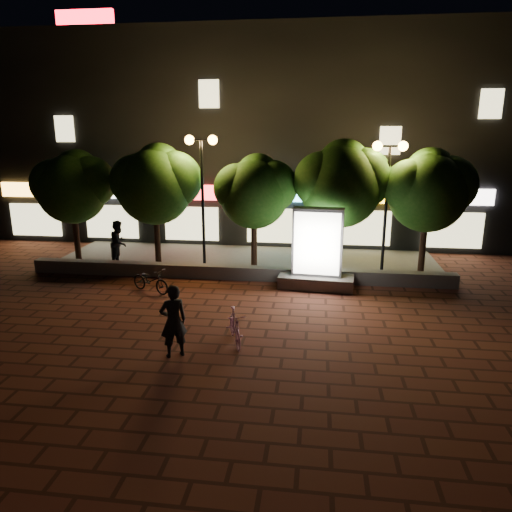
% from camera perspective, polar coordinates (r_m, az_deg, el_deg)
% --- Properties ---
extents(ground, '(80.00, 80.00, 0.00)m').
position_cam_1_polar(ground, '(14.32, -5.13, -7.54)').
color(ground, '#55271A').
rests_on(ground, ground).
extents(retaining_wall, '(16.00, 0.45, 0.50)m').
position_cam_1_polar(retaining_wall, '(17.94, -2.41, -1.99)').
color(retaining_wall, slate).
rests_on(retaining_wall, ground).
extents(sidewalk, '(16.00, 5.00, 0.08)m').
position_cam_1_polar(sidewalk, '(20.37, -1.21, -0.54)').
color(sidewalk, slate).
rests_on(sidewalk, ground).
extents(building_block, '(28.00, 8.12, 11.30)m').
position_cam_1_polar(building_block, '(26.08, 0.92, 13.86)').
color(building_block, black).
rests_on(building_block, ground).
extents(tree_far_left, '(3.36, 2.80, 4.63)m').
position_cam_1_polar(tree_far_left, '(20.99, -21.01, 7.99)').
color(tree_far_left, black).
rests_on(tree_far_left, sidewalk).
extents(tree_left, '(3.60, 3.00, 4.89)m').
position_cam_1_polar(tree_left, '(19.57, -11.87, 8.67)').
color(tree_left, black).
rests_on(tree_left, sidewalk).
extents(tree_mid, '(3.24, 2.70, 4.50)m').
position_cam_1_polar(tree_mid, '(18.67, -0.05, 8.00)').
color(tree_mid, black).
rests_on(tree_mid, sidewalk).
extents(tree_right, '(3.72, 3.10, 5.07)m').
position_cam_1_polar(tree_right, '(18.50, 10.27, 8.79)').
color(tree_right, black).
rests_on(tree_right, sidewalk).
extents(tree_far_right, '(3.48, 2.90, 4.76)m').
position_cam_1_polar(tree_far_right, '(18.94, 20.03, 7.68)').
color(tree_far_right, black).
rests_on(tree_far_right, sidewalk).
extents(street_lamp_left, '(1.26, 0.36, 5.18)m').
position_cam_1_polar(street_lamp_left, '(18.71, -6.50, 10.42)').
color(street_lamp_left, black).
rests_on(street_lamp_left, sidewalk).
extents(street_lamp_right, '(1.26, 0.36, 4.98)m').
position_cam_1_polar(street_lamp_right, '(18.36, 15.56, 9.48)').
color(street_lamp_right, black).
rests_on(street_lamp_right, sidewalk).
extents(ad_kiosk, '(2.73, 1.53, 2.84)m').
position_cam_1_polar(ad_kiosk, '(16.97, 7.34, 0.06)').
color(ad_kiosk, slate).
rests_on(ad_kiosk, ground).
extents(scooter_pink, '(0.92, 1.60, 0.93)m').
position_cam_1_polar(scooter_pink, '(12.58, -2.55, -8.48)').
color(scooter_pink, '#DA8BC7').
rests_on(scooter_pink, ground).
extents(rider, '(0.81, 0.74, 1.85)m').
position_cam_1_polar(rider, '(11.90, -9.87, -7.68)').
color(rider, black).
rests_on(rider, ground).
extents(scooter_parked, '(1.72, 1.22, 0.86)m').
position_cam_1_polar(scooter_parked, '(16.83, -12.51, -2.84)').
color(scooter_parked, black).
rests_on(scooter_parked, ground).
extents(pedestrian, '(0.71, 0.90, 1.84)m').
position_cam_1_polar(pedestrian, '(20.20, -16.08, 1.54)').
color(pedestrian, black).
rests_on(pedestrian, sidewalk).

